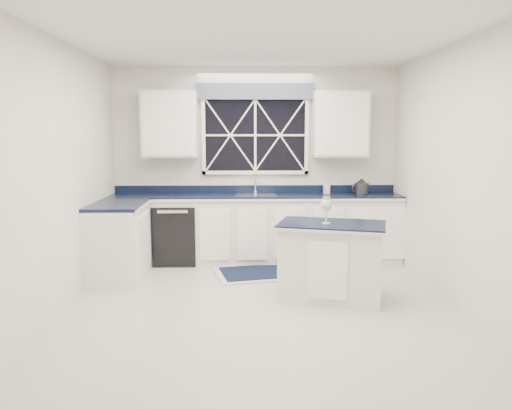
{
  "coord_description": "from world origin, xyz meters",
  "views": [
    {
      "loc": [
        -0.18,
        -4.86,
        1.78
      ],
      "look_at": [
        -0.04,
        0.4,
        1.02
      ],
      "focal_mm": 35.0,
      "sensor_mm": 36.0,
      "label": 1
    }
  ],
  "objects_px": {
    "kettle": "(361,187)",
    "wine_glass": "(326,206)",
    "dishwasher": "(176,233)",
    "soap_bottle": "(327,187)",
    "island": "(331,261)",
    "faucet": "(255,182)"
  },
  "relations": [
    {
      "from": "kettle",
      "to": "wine_glass",
      "type": "xyz_separation_m",
      "value": [
        -0.77,
        -1.67,
        -0.02
      ]
    },
    {
      "from": "dishwasher",
      "to": "soap_bottle",
      "type": "distance_m",
      "value": 2.19
    },
    {
      "from": "dishwasher",
      "to": "wine_glass",
      "type": "relative_size",
      "value": 2.95
    },
    {
      "from": "kettle",
      "to": "soap_bottle",
      "type": "height_order",
      "value": "kettle"
    },
    {
      "from": "island",
      "to": "dishwasher",
      "type": "bearing_deg",
      "value": 155.56
    },
    {
      "from": "dishwasher",
      "to": "island",
      "type": "relative_size",
      "value": 0.65
    },
    {
      "from": "island",
      "to": "kettle",
      "type": "height_order",
      "value": "kettle"
    },
    {
      "from": "wine_glass",
      "to": "soap_bottle",
      "type": "relative_size",
      "value": 1.64
    },
    {
      "from": "dishwasher",
      "to": "wine_glass",
      "type": "height_order",
      "value": "wine_glass"
    },
    {
      "from": "island",
      "to": "soap_bottle",
      "type": "distance_m",
      "value": 1.84
    },
    {
      "from": "kettle",
      "to": "island",
      "type": "bearing_deg",
      "value": -137.48
    },
    {
      "from": "faucet",
      "to": "island",
      "type": "bearing_deg",
      "value": -66.75
    },
    {
      "from": "island",
      "to": "kettle",
      "type": "bearing_deg",
      "value": 83.1
    },
    {
      "from": "island",
      "to": "kettle",
      "type": "relative_size",
      "value": 4.34
    },
    {
      "from": "faucet",
      "to": "wine_glass",
      "type": "distance_m",
      "value": 1.96
    },
    {
      "from": "faucet",
      "to": "dishwasher",
      "type": "bearing_deg",
      "value": -169.98
    },
    {
      "from": "dishwasher",
      "to": "island",
      "type": "bearing_deg",
      "value": -40.53
    },
    {
      "from": "dishwasher",
      "to": "kettle",
      "type": "height_order",
      "value": "kettle"
    },
    {
      "from": "kettle",
      "to": "soap_bottle",
      "type": "bearing_deg",
      "value": 146.06
    },
    {
      "from": "dishwasher",
      "to": "soap_bottle",
      "type": "xyz_separation_m",
      "value": [
        2.1,
        0.12,
        0.61
      ]
    },
    {
      "from": "kettle",
      "to": "wine_glass",
      "type": "bearing_deg",
      "value": -139.09
    },
    {
      "from": "dishwasher",
      "to": "faucet",
      "type": "relative_size",
      "value": 2.72
    }
  ]
}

